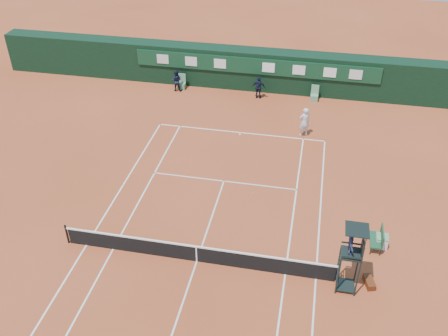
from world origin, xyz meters
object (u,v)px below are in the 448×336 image
at_px(umpire_chair, 352,247).
at_px(player, 304,122).
at_px(tennis_net, 196,253).
at_px(cooler, 382,241).
at_px(player_bench, 378,238).

xyz_separation_m(umpire_chair, player, (-2.67, 12.61, -1.46)).
bearing_deg(umpire_chair, tennis_net, 177.77).
distance_m(tennis_net, player, 13.01).
bearing_deg(tennis_net, umpire_chair, -2.23).
distance_m(tennis_net, cooler, 8.86).
bearing_deg(umpire_chair, player, 101.94).
bearing_deg(player_bench, cooler, 29.53).
height_order(player_bench, cooler, player_bench).
height_order(player_bench, player, player).
bearing_deg(player, player_bench, 86.94).
bearing_deg(player, umpire_chair, 75.73).
height_order(umpire_chair, player, umpire_chair).
bearing_deg(umpire_chair, player_bench, 62.23).
relative_size(cooler, player, 0.32).
bearing_deg(cooler, tennis_net, -162.20).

